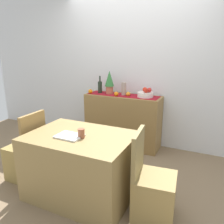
{
  "coord_description": "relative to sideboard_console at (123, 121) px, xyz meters",
  "views": [
    {
      "loc": [
        1.29,
        -2.51,
        1.66
      ],
      "look_at": [
        -0.04,
        0.34,
        0.76
      ],
      "focal_mm": 36.28,
      "sensor_mm": 36.0,
      "label": 1
    }
  ],
  "objects": [
    {
      "name": "orange_loose_end",
      "position": [
        -0.07,
        -0.11,
        0.48
      ],
      "size": [
        0.07,
        0.07,
        0.07
      ],
      "primitive_type": "sphere",
      "color": "orange",
      "rests_on": "sideboard_console"
    },
    {
      "name": "potted_plant",
      "position": [
        -0.25,
        0.0,
        0.66
      ],
      "size": [
        0.16,
        0.16,
        0.39
      ],
      "color": "#B5684C",
      "rests_on": "sideboard_console"
    },
    {
      "name": "ground_plane",
      "position": [
        0.11,
        -0.92,
        -0.46
      ],
      "size": [
        6.4,
        6.4,
        0.02
      ],
      "primitive_type": "cube",
      "color": "#7F674C",
      "rests_on": "ground"
    },
    {
      "name": "orange_loose_far",
      "position": [
        -0.57,
        -0.1,
        0.48
      ],
      "size": [
        0.08,
        0.08,
        0.08
      ],
      "primitive_type": "sphere",
      "color": "orange",
      "rests_on": "sideboard_console"
    },
    {
      "name": "chair_near_window",
      "position": [
        -0.73,
        -1.5,
        -0.18
      ],
      "size": [
        0.4,
        0.4,
        0.9
      ],
      "color": "olive",
      "rests_on": "ground"
    },
    {
      "name": "orange_loose_near_bowl",
      "position": [
        0.1,
        -0.04,
        0.48
      ],
      "size": [
        0.07,
        0.07,
        0.07
      ],
      "primitive_type": "sphere",
      "color": "orange",
      "rests_on": "sideboard_console"
    },
    {
      "name": "apple_front",
      "position": [
        0.44,
        0.02,
        0.57
      ],
      "size": [
        0.07,
        0.07,
        0.07
      ],
      "primitive_type": "sphere",
      "color": "red",
      "rests_on": "fruit_bowl"
    },
    {
      "name": "ceramic_vase",
      "position": [
        0.01,
        0.0,
        0.55
      ],
      "size": [
        0.08,
        0.08,
        0.22
      ],
      "primitive_type": "cylinder",
      "color": "#A49184",
      "rests_on": "sideboard_console"
    },
    {
      "name": "apple_left",
      "position": [
        0.37,
        0.02,
        0.57
      ],
      "size": [
        0.08,
        0.08,
        0.08
      ],
      "primitive_type": "sphere",
      "color": "red",
      "rests_on": "fruit_bowl"
    },
    {
      "name": "table_runner",
      "position": [
        0.0,
        0.0,
        0.45
      ],
      "size": [
        1.2,
        0.32,
        0.01
      ],
      "primitive_type": "cube",
      "color": "maroon",
      "rests_on": "sideboard_console"
    },
    {
      "name": "sideboard_console",
      "position": [
        0.0,
        0.0,
        0.0
      ],
      "size": [
        1.28,
        0.42,
        0.89
      ],
      "primitive_type": "cube",
      "color": "olive",
      "rests_on": "ground"
    },
    {
      "name": "coffee_cup",
      "position": [
        0.17,
        -1.55,
        0.34
      ],
      "size": [
        0.07,
        0.07,
        0.1
      ],
      "primitive_type": "cylinder",
      "color": "brown",
      "rests_on": "dining_table"
    },
    {
      "name": "wine_bottle",
      "position": [
        -0.43,
        0.0,
        0.56
      ],
      "size": [
        0.07,
        0.07,
        0.3
      ],
      "color": "#232F22",
      "rests_on": "sideboard_console"
    },
    {
      "name": "dining_table",
      "position": [
        0.11,
        -1.5,
        -0.08
      ],
      "size": [
        1.15,
        0.82,
        0.74
      ],
      "primitive_type": "cube",
      "color": "olive",
      "rests_on": "ground"
    },
    {
      "name": "room_wall_rear",
      "position": [
        0.11,
        0.26,
        0.9
      ],
      "size": [
        6.4,
        0.06,
        2.7
      ],
      "primitive_type": "cube",
      "color": "silver",
      "rests_on": "ground"
    },
    {
      "name": "open_book",
      "position": [
        0.04,
        -1.59,
        0.3
      ],
      "size": [
        0.28,
        0.21,
        0.02
      ],
      "primitive_type": "cube",
      "rotation": [
        0.0,
        0.0,
        -0.02
      ],
      "color": "white",
      "rests_on": "dining_table"
    },
    {
      "name": "apple_upper",
      "position": [
        0.4,
        -0.05,
        0.57
      ],
      "size": [
        0.07,
        0.07,
        0.07
      ],
      "primitive_type": "sphere",
      "color": "red",
      "rests_on": "fruit_bowl"
    },
    {
      "name": "fruit_bowl",
      "position": [
        0.38,
        0.0,
        0.49
      ],
      "size": [
        0.25,
        0.25,
        0.08
      ],
      "primitive_type": "cylinder",
      "color": "white",
      "rests_on": "table_runner"
    },
    {
      "name": "chair_by_corner",
      "position": [
        0.95,
        -1.5,
        -0.18
      ],
      "size": [
        0.44,
        0.44,
        0.9
      ],
      "color": "olive",
      "rests_on": "ground"
    }
  ]
}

